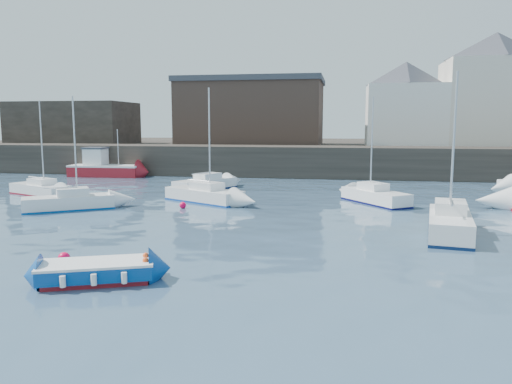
% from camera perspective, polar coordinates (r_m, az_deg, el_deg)
% --- Properties ---
extents(water, '(220.00, 220.00, 0.00)m').
position_cam_1_polar(water, '(16.30, -7.55, -10.93)').
color(water, '#2D4760').
rests_on(water, ground).
extents(quay_wall, '(90.00, 5.00, 3.00)m').
position_cam_1_polar(quay_wall, '(50.06, 4.62, 3.53)').
color(quay_wall, '#28231E').
rests_on(quay_wall, ground).
extents(land_strip, '(90.00, 32.00, 2.80)m').
position_cam_1_polar(land_strip, '(67.97, 6.08, 4.55)').
color(land_strip, '#28231E').
rests_on(land_strip, ground).
extents(bldg_east_a, '(13.36, 13.36, 11.80)m').
position_cam_1_polar(bldg_east_a, '(58.82, 25.56, 10.56)').
color(bldg_east_a, beige).
rests_on(bldg_east_a, land_strip).
extents(bldg_east_d, '(11.14, 11.14, 8.95)m').
position_cam_1_polar(bldg_east_d, '(56.58, 16.67, 9.66)').
color(bldg_east_d, white).
rests_on(bldg_east_d, land_strip).
extents(warehouse, '(16.40, 10.40, 7.60)m').
position_cam_1_polar(warehouse, '(58.71, -0.47, 9.18)').
color(warehouse, '#3D2D26').
rests_on(warehouse, land_strip).
extents(bldg_west, '(14.00, 8.00, 5.00)m').
position_cam_1_polar(bldg_west, '(65.48, -20.10, 7.41)').
color(bldg_west, '#353028').
rests_on(bldg_west, land_strip).
extents(blue_dinghy, '(4.00, 2.83, 0.70)m').
position_cam_1_polar(blue_dinghy, '(17.52, -17.74, -8.57)').
color(blue_dinghy, maroon).
rests_on(blue_dinghy, ground).
extents(fishing_boat, '(7.14, 2.88, 4.68)m').
position_cam_1_polar(fishing_boat, '(52.07, -16.99, 2.72)').
color(fishing_boat, maroon).
rests_on(fishing_boat, ground).
extents(sailboat_a, '(5.31, 4.37, 6.86)m').
position_cam_1_polar(sailboat_a, '(32.51, -20.58, -1.07)').
color(sailboat_a, white).
rests_on(sailboat_a, ground).
extents(sailboat_b, '(6.02, 4.51, 7.54)m').
position_cam_1_polar(sailboat_b, '(33.68, -5.93, -0.30)').
color(sailboat_b, white).
rests_on(sailboat_b, ground).
extents(sailboat_c, '(2.77, 6.01, 7.63)m').
position_cam_1_polar(sailboat_c, '(25.17, 21.27, -3.34)').
color(sailboat_c, white).
rests_on(sailboat_c, ground).
extents(sailboat_e, '(5.57, 3.71, 6.86)m').
position_cam_1_polar(sailboat_e, '(40.08, -23.42, 0.33)').
color(sailboat_e, white).
rests_on(sailboat_e, ground).
extents(sailboat_f, '(4.50, 5.36, 6.97)m').
position_cam_1_polar(sailboat_f, '(33.83, 13.43, -0.44)').
color(sailboat_f, white).
rests_on(sailboat_f, ground).
extents(sailboat_h, '(4.29, 5.82, 7.26)m').
position_cam_1_polar(sailboat_h, '(39.96, -5.78, 0.95)').
color(sailboat_h, white).
rests_on(sailboat_h, ground).
extents(buoy_near, '(0.45, 0.45, 0.45)m').
position_cam_1_polar(buoy_near, '(20.31, -21.06, -7.62)').
color(buoy_near, '#FF0643').
rests_on(buoy_near, ground).
extents(buoy_mid, '(0.43, 0.43, 0.43)m').
position_cam_1_polar(buoy_mid, '(26.17, 22.89, -4.32)').
color(buoy_mid, '#FF0643').
rests_on(buoy_mid, ground).
extents(buoy_far, '(0.42, 0.42, 0.42)m').
position_cam_1_polar(buoy_far, '(31.41, -8.36, -1.84)').
color(buoy_far, '#FF0643').
rests_on(buoy_far, ground).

